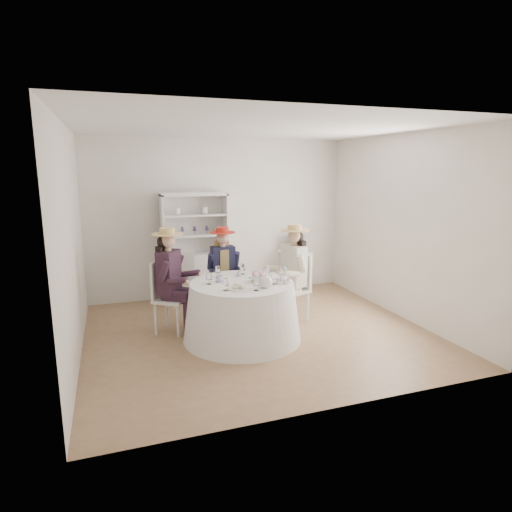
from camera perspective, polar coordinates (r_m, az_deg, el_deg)
name	(u,v)px	position (r m, az deg, el deg)	size (l,w,h in m)	color
ground	(258,333)	(5.92, 0.32, -10.18)	(4.50, 4.50, 0.00)	#846142
ceiling	(259,127)	(5.52, 0.35, 16.81)	(4.50, 4.50, 0.00)	white
wall_back	(221,218)	(7.47, -4.75, 5.04)	(4.50, 4.50, 0.00)	silver
wall_front	(334,268)	(3.77, 10.42, -1.62)	(4.50, 4.50, 0.00)	silver
wall_left	(71,245)	(5.28, -23.40, 1.39)	(4.50, 4.50, 0.00)	silver
wall_right	(403,227)	(6.65, 19.00, 3.64)	(4.50, 4.50, 0.00)	silver
tea_table	(242,311)	(5.61, -1.88, -7.32)	(1.53, 1.53, 0.77)	white
hutch	(195,263)	(7.22, -8.07, -0.92)	(1.19, 0.69, 1.82)	silver
side_table	(296,271)	(7.84, 5.35, -1.94)	(0.47, 0.47, 0.74)	silver
hatbox	(297,243)	(7.74, 5.42, 1.77)	(0.29, 0.29, 0.29)	black
guest_left	(171,274)	(5.83, -11.32, -2.42)	(0.61, 0.58, 1.43)	silver
guest_mid	(223,266)	(6.43, -4.39, -1.34)	(0.49, 0.51, 1.35)	silver
guest_right	(293,267)	(6.18, 4.90, -1.52)	(0.58, 0.54, 1.42)	silver
spare_chair	(183,276)	(6.97, -9.74, -2.65)	(0.43, 0.43, 0.93)	silver
teacup_a	(219,279)	(5.51, -4.91, -3.11)	(0.09, 0.09, 0.07)	white
teacup_b	(239,274)	(5.79, -2.32, -2.44)	(0.06, 0.06, 0.06)	white
teacup_c	(255,275)	(5.73, -0.15, -2.51)	(0.09, 0.09, 0.07)	white
flower_bowl	(258,280)	(5.52, 0.31, -3.16)	(0.21, 0.21, 0.05)	white
flower_arrangement	(258,276)	(5.48, 0.33, -2.62)	(0.18, 0.18, 0.07)	pink
table_teapot	(266,282)	(5.23, 1.31, -3.46)	(0.23, 0.16, 0.17)	white
sandwich_plate	(239,288)	(5.19, -2.23, -4.25)	(0.28, 0.28, 0.06)	white
cupcake_stand	(283,277)	(5.45, 3.64, -2.87)	(0.21, 0.21, 0.20)	white
stemware_set	(242,277)	(5.48, -1.92, -2.75)	(0.89, 0.90, 0.15)	white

